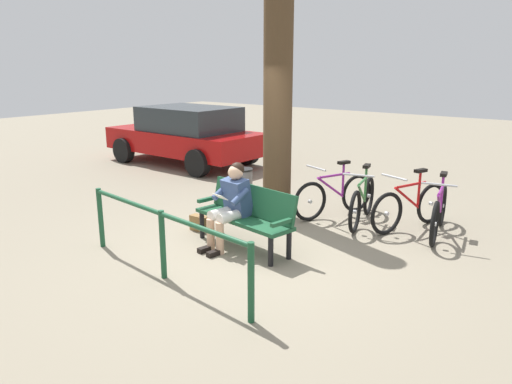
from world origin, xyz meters
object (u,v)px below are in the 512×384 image
litter_bin (243,189)px  bicycle_blue (410,207)px  handbag (200,223)px  bicycle_silver (334,196)px  bicycle_black (362,202)px  person_reading (231,201)px  bicycle_green (439,212)px  bench (247,212)px  parked_car (186,134)px  tree_trunk (278,106)px

litter_bin → bicycle_blue: bearing=-163.8°
handbag → bicycle_silver: bicycle_silver is taller
handbag → litter_bin: bearing=-82.3°
litter_bin → bicycle_black: bearing=-163.3°
person_reading → handbag: person_reading is taller
litter_bin → bicycle_green: bearing=-166.7°
bicycle_black → bench: bearing=-35.8°
litter_bin → bicycle_black: size_ratio=0.45×
bicycle_blue → bicycle_silver: same height
parked_car → handbag: bearing=138.4°
litter_bin → bicycle_silver: bearing=-156.0°
bicycle_blue → bicycle_black: size_ratio=0.97×
bench → bicycle_silver: bicycle_silver is taller
litter_bin → parked_car: bearing=-31.7°
litter_bin → parked_car: (3.76, -2.32, 0.40)m
bench → bicycle_blue: 2.64m
bench → person_reading: (0.17, 0.14, 0.16)m
person_reading → bicycle_black: 2.34m
handbag → bicycle_green: bearing=-145.8°
handbag → bicycle_green: 3.63m
tree_trunk → parked_car: tree_trunk is taller
litter_bin → bicycle_silver: 1.60m
tree_trunk → bicycle_green: tree_trunk is taller
bicycle_black → bicycle_silver: bearing=-108.6°
bicycle_blue → bicycle_green: bearing=104.9°
bicycle_silver → tree_trunk: bearing=-30.5°
bench → handbag: (1.01, -0.08, -0.39)m
handbag → tree_trunk: tree_trunk is taller
bicycle_green → handbag: bearing=-67.2°
bicycle_silver → parked_car: 5.49m
tree_trunk → litter_bin: tree_trunk is taller
parked_car → bench: bearing=144.2°
bench → parked_car: parked_car is taller
bicycle_silver → handbag: bearing=-12.6°
bench → bicycle_blue: bicycle_blue is taller
bench → bicycle_black: (-0.81, -1.96, -0.15)m
litter_bin → bicycle_green: bicycle_green is taller
handbag → parked_car: 5.37m
handbag → bicycle_blue: 3.29m
bicycle_green → bicycle_blue: bearing=-106.2°
tree_trunk → bicycle_silver: 1.78m
bicycle_green → bicycle_black: size_ratio=1.01×
parked_car → litter_bin: bearing=149.2°
handbag → tree_trunk: (-0.52, -1.33, 1.73)m
tree_trunk → parked_car: (4.45, -2.27, -1.08)m
bench → bicycle_silver: 2.04m
tree_trunk → bicycle_blue: 2.62m
bench → tree_trunk: size_ratio=0.45×
bench → bicycle_green: bearing=-124.1°
bicycle_green → bicycle_black: bearing=-94.0°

